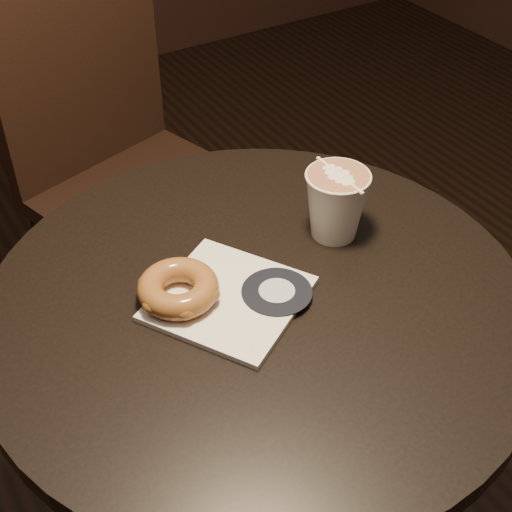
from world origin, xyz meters
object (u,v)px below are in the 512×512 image
cafe_table (258,394)px  pastry_bag (229,299)px  doughnut (178,288)px  latte_cup (336,205)px  chair (114,138)px

cafe_table → pastry_bag: size_ratio=4.38×
doughnut → latte_cup: bearing=2.9°
cafe_table → chair: chair is taller
cafe_table → pastry_bag: 0.21m
chair → latte_cup: bearing=-101.1°
chair → latte_cup: 0.72m
cafe_table → latte_cup: 0.30m
cafe_table → pastry_bag: bearing=167.5°
cafe_table → doughnut: (-0.09, 0.04, 0.22)m
cafe_table → latte_cup: latte_cup is taller
pastry_bag → latte_cup: (0.19, 0.04, 0.05)m
pastry_bag → latte_cup: latte_cup is taller
latte_cup → doughnut: bearing=-177.1°
latte_cup → pastry_bag: bearing=-167.6°
cafe_table → pastry_bag: pastry_bag is taller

